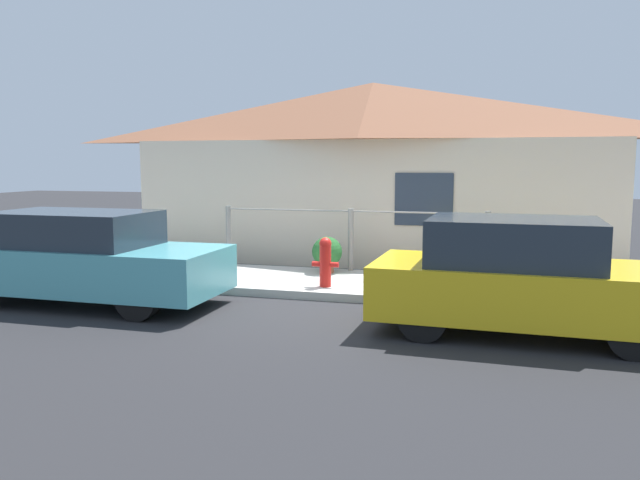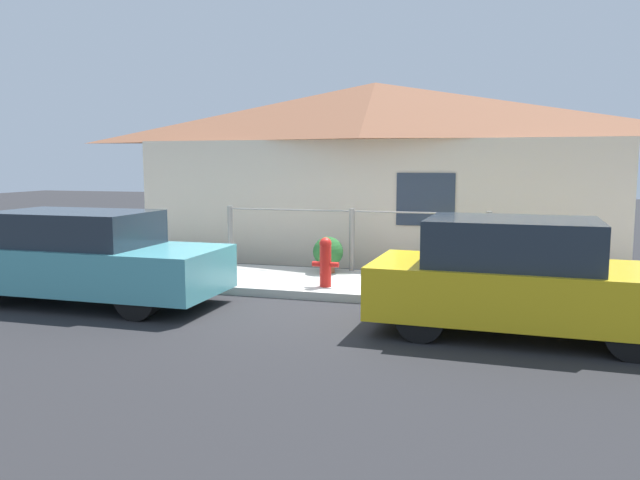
% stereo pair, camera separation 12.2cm
% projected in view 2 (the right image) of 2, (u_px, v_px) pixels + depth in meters
% --- Properties ---
extents(ground_plane, '(60.00, 60.00, 0.00)m').
position_uv_depth(ground_plane, '(321.00, 301.00, 9.49)').
color(ground_plane, '#262628').
extents(sidewalk, '(24.00, 2.16, 0.13)m').
position_uv_depth(sidewalk, '(339.00, 284.00, 10.52)').
color(sidewalk, '#B2AFA8').
rests_on(sidewalk, ground_plane).
extents(house, '(10.07, 2.23, 3.74)m').
position_uv_depth(house, '(374.00, 121.00, 12.89)').
color(house, beige).
rests_on(house, ground_plane).
extents(fence, '(4.90, 0.10, 1.14)m').
position_uv_depth(fence, '(352.00, 237.00, 11.32)').
color(fence, gray).
rests_on(fence, sidewalk).
extents(car_left, '(4.20, 1.63, 1.38)m').
position_uv_depth(car_left, '(83.00, 257.00, 9.31)').
color(car_left, teal).
rests_on(car_left, ground_plane).
extents(car_right, '(3.71, 1.78, 1.43)m').
position_uv_depth(car_right, '(520.00, 278.00, 7.59)').
color(car_right, gold).
rests_on(car_right, ground_plane).
extents(fire_hydrant, '(0.43, 0.19, 0.79)m').
position_uv_depth(fire_hydrant, '(325.00, 261.00, 9.89)').
color(fire_hydrant, red).
rests_on(fire_hydrant, sidewalk).
extents(potted_plant_near_hydrant, '(0.54, 0.54, 0.65)m').
position_uv_depth(potted_plant_near_hydrant, '(328.00, 253.00, 11.15)').
color(potted_plant_near_hydrant, '#9E5638').
rests_on(potted_plant_near_hydrant, sidewalk).
extents(potted_plant_by_fence, '(0.36, 0.36, 0.46)m').
position_uv_depth(potted_plant_by_fence, '(162.00, 252.00, 12.08)').
color(potted_plant_by_fence, slate).
rests_on(potted_plant_by_fence, sidewalk).
extents(potted_plant_corner, '(0.54, 0.54, 0.64)m').
position_uv_depth(potted_plant_corner, '(474.00, 259.00, 10.47)').
color(potted_plant_corner, brown).
rests_on(potted_plant_corner, sidewalk).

